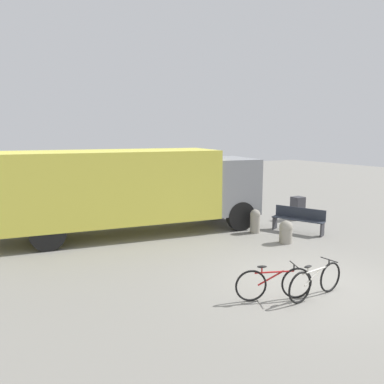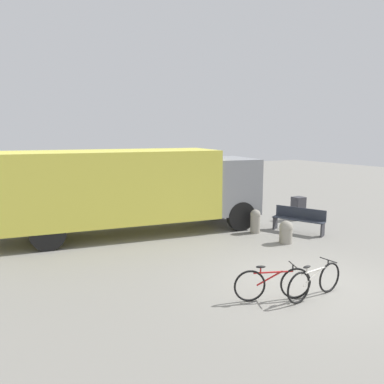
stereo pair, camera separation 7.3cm
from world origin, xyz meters
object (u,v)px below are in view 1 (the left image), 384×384
delivery_truck (130,186)px  park_bench (299,218)px  bollard_near_bench (286,231)px  bicycle_near (274,283)px  bicycle_middle (315,281)px  bollard_far_bench (255,220)px  utility_box (298,208)px

delivery_truck → park_bench: 6.14m
bollard_near_bench → bicycle_near: bearing=-137.7°
delivery_truck → bicycle_middle: bearing=-68.7°
delivery_truck → bicycle_near: delivery_truck is taller
park_bench → bollard_far_bench: 1.58m
utility_box → bicycle_near: bearing=-139.6°
park_bench → utility_box: bearing=-68.8°
delivery_truck → bicycle_near: bearing=-75.2°
park_bench → bollard_far_bench: park_bench is taller
bollard_near_bench → bollard_far_bench: bearing=91.1°
bollard_far_bench → utility_box: size_ratio=0.90×
park_bench → bicycle_middle: park_bench is taller
bicycle_middle → bollard_near_bench: bearing=50.8°
park_bench → bicycle_near: (-4.60, -3.70, -0.13)m
bicycle_near → utility_box: bearing=62.7°
bollard_near_bench → utility_box: size_ratio=0.79×
park_bench → bicycle_middle: (-3.74, -4.08, -0.13)m
bicycle_near → bollard_far_bench: size_ratio=1.89×
bollard_near_bench → bollard_far_bench: bollard_far_bench is taller
delivery_truck → utility_box: size_ratio=10.03×
bicycle_middle → bollard_near_bench: size_ratio=2.30×
delivery_truck → utility_box: (6.72, -1.49, -1.21)m
bicycle_near → park_bench: bearing=61.1°
park_bench → bollard_near_bench: bearing=95.3°
delivery_truck → utility_box: delivery_truck is taller
bicycle_middle → bollard_far_bench: (2.35, 4.82, 0.09)m
bicycle_near → bicycle_middle: size_ratio=0.94×
delivery_truck → bollard_far_bench: bearing=-20.6°
park_bench → bollard_near_bench: (-1.36, -0.76, -0.11)m
delivery_truck → park_bench: bearing=-20.2°
delivery_truck → bicycle_middle: 7.31m
park_bench → utility_box: size_ratio=1.96×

